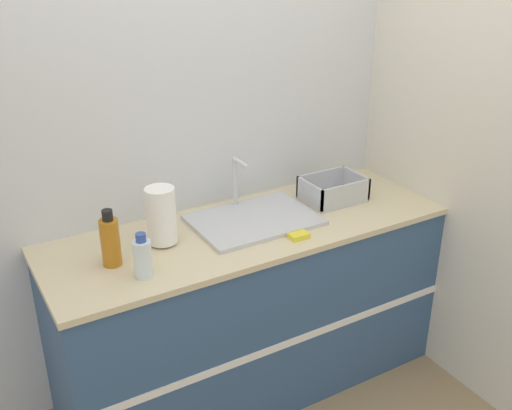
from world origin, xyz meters
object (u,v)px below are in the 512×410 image
object	(u,v)px
paper_towel_roll	(161,216)
bottle_clear	(143,257)
dish_rack	(333,192)
sink	(253,218)
bottle_amber	(110,241)

from	to	relation	value
paper_towel_roll	bottle_clear	world-z (taller)	paper_towel_roll
dish_rack	bottle_clear	bearing A→B (deg)	-168.81
sink	bottle_clear	distance (m)	0.68
sink	dish_rack	distance (m)	0.49
sink	bottle_clear	size ratio (longest dim) A/B	3.04
bottle_clear	sink	bearing A→B (deg)	18.42
dish_rack	bottle_clear	distance (m)	1.15
sink	bottle_amber	size ratio (longest dim) A/B	2.33
bottle_amber	bottle_clear	size ratio (longest dim) A/B	1.30
bottle_clear	bottle_amber	bearing A→B (deg)	117.46
sink	bottle_amber	xyz separation A→B (m)	(-0.72, -0.06, 0.09)
dish_rack	sink	bearing A→B (deg)	-178.90
paper_towel_roll	dish_rack	size ratio (longest dim) A/B	0.87
sink	bottle_amber	world-z (taller)	sink
paper_towel_roll	bottle_clear	bearing A→B (deg)	-128.06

